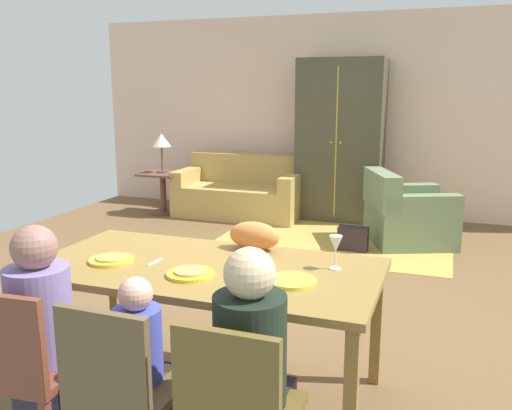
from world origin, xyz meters
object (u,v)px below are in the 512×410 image
(couch, at_px, (241,194))
(handbag, at_px, (353,239))
(dining_chair_man, at_px, (23,365))
(dining_chair_child, at_px, (121,386))
(dining_chair_woman, at_px, (237,410))
(plate_near_woman, at_px, (292,281))
(person_woman, at_px, (253,383))
(table_lamp, at_px, (161,141))
(armoire, at_px, (340,141))
(armchair, at_px, (406,216))
(plate_near_child, at_px, (190,274))
(wine_glass, at_px, (336,245))
(dining_table, at_px, (205,277))
(person_child, at_px, (143,379))
(cat, at_px, (254,236))
(person_man, at_px, (48,344))
(plate_near_man, at_px, (111,260))
(side_table, at_px, (163,187))

(couch, distance_m, handbag, 2.11)
(dining_chair_man, distance_m, dining_chair_child, 0.52)
(dining_chair_child, distance_m, dining_chair_woman, 0.53)
(dining_chair_woman, bearing_deg, plate_near_woman, 89.96)
(person_woman, height_order, table_lamp, table_lamp)
(armoire, bearing_deg, armchair, -45.04)
(plate_near_child, distance_m, wine_glass, 0.79)
(armoire, relative_size, table_lamp, 3.89)
(plate_near_child, relative_size, plate_near_woman, 1.00)
(dining_chair_man, xyz_separation_m, armchair, (1.32, 4.42, -0.17))
(dining_table, relative_size, person_child, 2.06)
(dining_table, xyz_separation_m, cat, (0.15, 0.38, 0.15))
(person_man, xyz_separation_m, handbag, (0.83, 3.76, -0.38))
(armoire, distance_m, handbag, 1.76)
(person_woman, relative_size, cat, 3.47)
(dining_chair_child, relative_size, armoire, 0.41)
(plate_near_man, bearing_deg, person_woman, -27.52)
(dining_chair_child, relative_size, couch, 0.51)
(plate_near_woman, relative_size, person_woman, 0.23)
(armoire, bearing_deg, cat, -85.85)
(plate_near_man, relative_size, plate_near_woman, 1.00)
(couch, bearing_deg, plate_near_woman, -65.55)
(dining_chair_child, xyz_separation_m, person_woman, (0.53, 0.18, 0.02))
(person_woman, bearing_deg, dining_table, 128.21)
(wine_glass, relative_size, dining_chair_child, 0.21)
(plate_near_woman, distance_m, person_child, 0.85)
(dining_table, bearing_deg, cat, 68.56)
(plate_near_child, distance_m, side_table, 4.89)
(dining_table, height_order, armchair, armchair)
(plate_near_man, bearing_deg, plate_near_child, -6.52)
(plate_near_child, relative_size, wine_glass, 1.34)
(plate_near_man, xyz_separation_m, cat, (0.67, 0.50, 0.08))
(plate_near_man, xyz_separation_m, person_man, (-0.00, -0.55, -0.26))
(cat, xyz_separation_m, armoire, (-0.30, 4.14, 0.20))
(table_lamp, height_order, handbag, table_lamp)
(dining_chair_child, height_order, couch, dining_chair_child)
(dining_chair_woman, bearing_deg, plate_near_man, 145.45)
(dining_chair_man, relative_size, person_child, 0.94)
(dining_table, height_order, armoire, armoire)
(dining_chair_man, xyz_separation_m, person_man, (-0.01, 0.18, 0.02))
(plate_near_child, relative_size, handbag, 0.78)
(dining_chair_child, bearing_deg, person_man, 161.57)
(wine_glass, height_order, armoire, armoire)
(plate_near_woman, distance_m, table_lamp, 5.11)
(side_table, bearing_deg, handbag, -17.72)
(person_man, bearing_deg, side_table, 113.13)
(dining_chair_child, bearing_deg, cat, 82.95)
(side_table, bearing_deg, couch, 13.63)
(dining_chair_man, bearing_deg, plate_near_woman, 35.40)
(plate_near_child, xyz_separation_m, plate_near_woman, (0.52, 0.08, 0.00))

